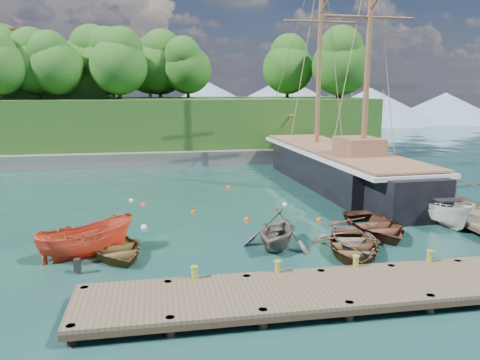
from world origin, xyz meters
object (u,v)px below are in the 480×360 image
object	(u,v)px
rowboat_1	(277,247)
motorboat_orange	(88,256)
rowboat_2	(352,254)
cabin_boat_white	(441,224)
rowboat_0	(116,256)
schooner	(337,169)
rowboat_4	(374,233)
rowboat_3	(355,247)

from	to	relation	value
rowboat_1	motorboat_orange	world-z (taller)	rowboat_1
rowboat_2	cabin_boat_white	world-z (taller)	cabin_boat_white
rowboat_2	motorboat_orange	bearing A→B (deg)	-174.53
rowboat_0	schooner	distance (m)	19.73
rowboat_0	rowboat_2	world-z (taller)	rowboat_2
rowboat_4	schooner	world-z (taller)	schooner
rowboat_1	rowboat_3	bearing A→B (deg)	18.87
rowboat_0	motorboat_orange	size ratio (longest dim) A/B	0.97
rowboat_0	rowboat_2	bearing A→B (deg)	-27.75
motorboat_orange	schooner	bearing A→B (deg)	-80.52
rowboat_1	cabin_boat_white	bearing A→B (deg)	40.70
cabin_boat_white	rowboat_2	bearing A→B (deg)	-155.12
rowboat_4	motorboat_orange	xyz separation A→B (m)	(-13.68, -0.79, 0.00)
rowboat_0	cabin_boat_white	size ratio (longest dim) A/B	0.94
rowboat_1	motorboat_orange	xyz separation A→B (m)	(-8.37, 0.37, 0.00)
rowboat_0	rowboat_1	world-z (taller)	rowboat_1
rowboat_2	rowboat_4	bearing A→B (deg)	63.55
rowboat_1	rowboat_3	world-z (taller)	rowboat_1
rowboat_2	rowboat_0	bearing A→B (deg)	-174.51
rowboat_0	rowboat_1	distance (m)	7.16
rowboat_4	rowboat_1	bearing A→B (deg)	-169.30
rowboat_2	cabin_boat_white	size ratio (longest dim) A/B	1.01
rowboat_3	motorboat_orange	distance (m)	11.90
rowboat_2	motorboat_orange	distance (m)	11.52
rowboat_2	rowboat_3	distance (m)	1.00
rowboat_3	motorboat_orange	world-z (taller)	motorboat_orange
rowboat_3	motorboat_orange	bearing A→B (deg)	-175.15
rowboat_2	cabin_boat_white	distance (m)	7.37
rowboat_0	cabin_boat_white	distance (m)	16.76
motorboat_orange	rowboat_2	bearing A→B (deg)	-127.29
rowboat_0	rowboat_3	xyz separation A→B (m)	(10.65, -0.79, 0.00)
rowboat_0	rowboat_3	size ratio (longest dim) A/B	1.02
motorboat_orange	rowboat_3	bearing A→B (deg)	-122.79
rowboat_0	rowboat_2	distance (m)	10.29
motorboat_orange	cabin_boat_white	world-z (taller)	cabin_boat_white
schooner	rowboat_2	bearing A→B (deg)	-111.45
rowboat_0	cabin_boat_white	xyz separation A→B (m)	(16.66, 1.81, 0.00)
rowboat_0	rowboat_4	distance (m)	12.51
rowboat_3	schooner	distance (m)	14.23
rowboat_0	schooner	bearing A→B (deg)	21.61
rowboat_4	schooner	size ratio (longest dim) A/B	0.17
rowboat_4	schooner	xyz separation A→B (m)	(2.59, 11.70, 1.16)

